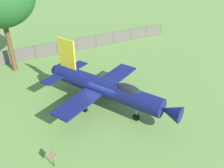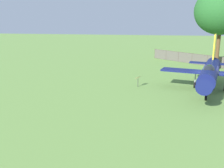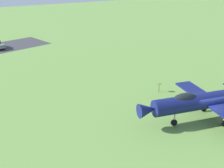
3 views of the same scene
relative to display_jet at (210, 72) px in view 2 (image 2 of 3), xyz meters
name	(u,v)px [view 2 (image 2 of 3)]	position (x,y,z in m)	size (l,w,h in m)	color
ground_plane	(208,92)	(-0.33, 0.08, -2.08)	(200.00, 200.00, 0.00)	#668E42
display_jet	(210,72)	(0.00, 0.00, 0.00)	(12.32, 9.85, 5.46)	#111951
shade_tree	(221,11)	(-12.46, 2.97, 6.08)	(6.92, 7.16, 11.42)	brown
info_plaque	(138,79)	(-0.90, -7.02, -1.22)	(0.71, 0.60, 1.14)	#333333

